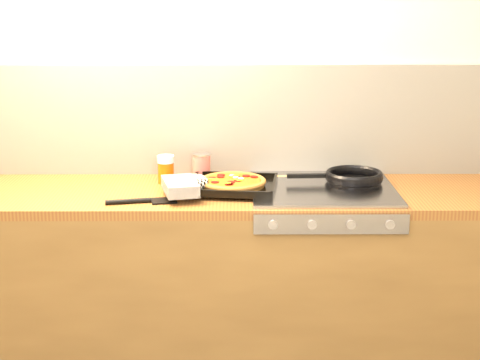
{
  "coord_description": "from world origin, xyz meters",
  "views": [
    {
      "loc": [
        0.08,
        -1.9,
        1.73
      ],
      "look_at": [
        0.1,
        1.08,
        0.95
      ],
      "focal_mm": 55.0,
      "sensor_mm": 36.0,
      "label": 1
    }
  ],
  "objects_px": {
    "tomato_can": "(201,167)",
    "pizza_on_tray": "(218,183)",
    "frying_pan": "(353,177)",
    "juice_glass": "(166,169)"
  },
  "relations": [
    {
      "from": "frying_pan",
      "to": "tomato_can",
      "type": "bearing_deg",
      "value": 169.87
    },
    {
      "from": "tomato_can",
      "to": "juice_glass",
      "type": "relative_size",
      "value": 0.95
    },
    {
      "from": "tomato_can",
      "to": "juice_glass",
      "type": "distance_m",
      "value": 0.17
    },
    {
      "from": "pizza_on_tray",
      "to": "tomato_can",
      "type": "xyz_separation_m",
      "value": [
        -0.08,
        0.23,
        0.02
      ]
    },
    {
      "from": "frying_pan",
      "to": "tomato_can",
      "type": "height_order",
      "value": "tomato_can"
    },
    {
      "from": "tomato_can",
      "to": "pizza_on_tray",
      "type": "bearing_deg",
      "value": -70.53
    },
    {
      "from": "pizza_on_tray",
      "to": "frying_pan",
      "type": "relative_size",
      "value": 1.17
    },
    {
      "from": "pizza_on_tray",
      "to": "frying_pan",
      "type": "xyz_separation_m",
      "value": [
        0.58,
        0.11,
        -0.0
      ]
    },
    {
      "from": "frying_pan",
      "to": "juice_glass",
      "type": "height_order",
      "value": "juice_glass"
    },
    {
      "from": "frying_pan",
      "to": "juice_glass",
      "type": "bearing_deg",
      "value": 176.32
    }
  ]
}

